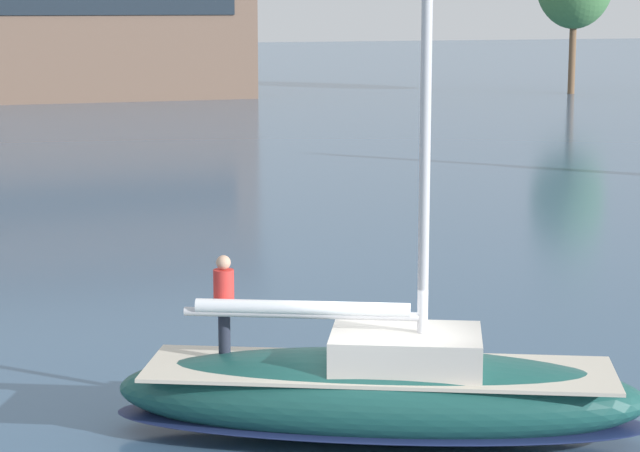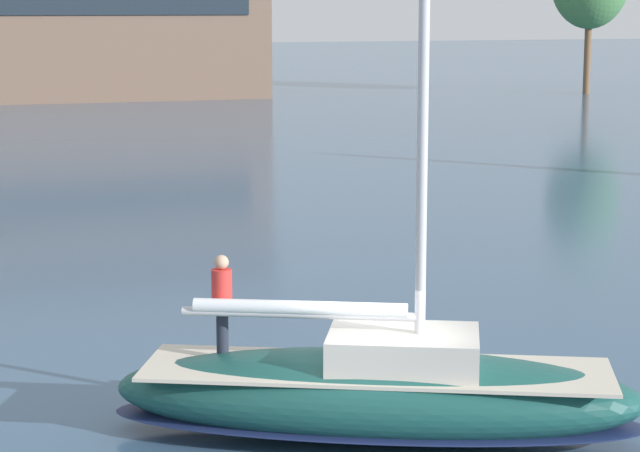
# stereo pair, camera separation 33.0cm
# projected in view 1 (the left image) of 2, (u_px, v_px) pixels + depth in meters

# --- Properties ---
(ground_plane) EXTENTS (400.00, 400.00, 0.00)m
(ground_plane) POSITION_uv_depth(u_px,v_px,m) (378.00, 438.00, 20.30)
(ground_plane) COLOR #385675
(waterfront_building) EXTENTS (36.40, 16.09, 13.77)m
(waterfront_building) POSITION_uv_depth(u_px,v_px,m) (2.00, 4.00, 92.26)
(waterfront_building) COLOR brown
(waterfront_building) RESTS_ON ground
(sailboat_main) EXTENTS (8.90, 5.76, 11.91)m
(sailboat_main) POSITION_uv_depth(u_px,v_px,m) (380.00, 390.00, 20.16)
(sailboat_main) COLOR #194C47
(sailboat_main) RESTS_ON ground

